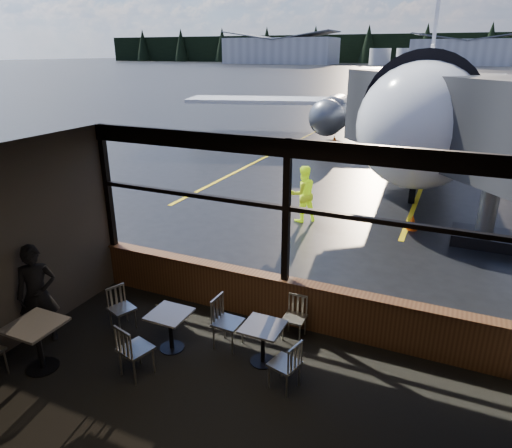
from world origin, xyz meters
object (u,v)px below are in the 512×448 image
Objects in this scene: cafe_table_left at (39,346)px; chair_near_e at (284,364)px; cafe_table_near at (263,344)px; chair_near_w at (228,323)px; jet_bridge at (504,153)px; cafe_table_mid at (171,331)px; cone_wing at (334,139)px; airliner at (433,44)px; passenger at (38,295)px; chair_near_n at (294,318)px; chair_mid_s at (136,349)px; chair_mid_w at (122,309)px; cone_nose at (412,222)px; ground_crew at (303,194)px.

cafe_table_left is 0.99× the size of chair_near_e.
cafe_table_near is 0.75m from chair_near_w.
chair_near_e is (3.74, 1.18, 0.01)m from cafe_table_left.
chair_near_e is at bearing -112.37° from jet_bridge.
cafe_table_mid reaches higher than cone_wing.
cafe_table_mid is 2.08m from cafe_table_left.
chair_near_e is at bearing 17.54° from cafe_table_left.
cafe_table_left is (-3.64, -22.97, -4.79)m from airliner.
chair_near_n is at bearing -18.42° from passenger.
chair_mid_s is 1.13× the size of chair_mid_w.
chair_near_n is (-0.30, 1.28, -0.02)m from chair_near_e.
chair_near_e reaches higher than cafe_table_near.
jet_bridge is at bearing -7.84° from chair_near_e.
cafe_table_left is at bearing -88.56° from passenger.
cafe_table_near is at bearing 66.34° from chair_near_e.
cafe_table_mid reaches higher than cafe_table_near.
cafe_table_left is 21.04m from cone_wing.
cone_nose is at bearing -89.52° from airliner.
chair_near_n is at bearing -101.54° from cone_nose.
jet_bridge reaches higher than chair_mid_s.
chair_near_n is at bearing 129.88° from chair_mid_w.
chair_mid_w reaches higher than cafe_table_near.
jet_bridge is at bearing 54.27° from cafe_table_mid.
chair_near_w is 1.17× the size of chair_near_n.
jet_bridge is 25.90× the size of cone_nose.
chair_near_w is 0.55× the size of ground_crew.
chair_near_w is 1.19m from chair_near_n.
chair_mid_w is (-1.04, 0.93, -0.05)m from chair_mid_s.
cafe_table_near is 0.87× the size of chair_near_n.
cone_wing is at bearing 92.12° from cafe_table_left.
passenger is at bearing -165.34° from cafe_table_near.
cafe_table_left is 0.46× the size of passenger.
cone_nose is 13.32m from cone_wing.
cafe_table_left reaches higher than cafe_table_near.
cafe_table_left is at bearing -52.64° from chair_near_w.
chair_near_e is at bearing -77.17° from cone_wing.
airliner is at bearing 23.67° from cone_wing.
ground_crew is at bearing -179.62° from jet_bridge.
cafe_table_mid is at bearing 101.33° from chair_near_e.
chair_near_w is at bearing -80.39° from cone_wing.
airliner is 21.06m from chair_near_n.
jet_bridge is 9.55m from chair_mid_w.
passenger reaches higher than chair_near_e.
chair_near_w is at bearing -107.67° from cone_nose.
ground_crew is at bearing 103.35° from cafe_table_near.
airliner is 21.91m from cafe_table_near.
chair_near_w reaches higher than cafe_table_near.
chair_near_w is 0.52× the size of passenger.
ground_crew is at bearing -170.40° from chair_near_w.
chair_mid_w is at bearing -132.05° from jet_bridge.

